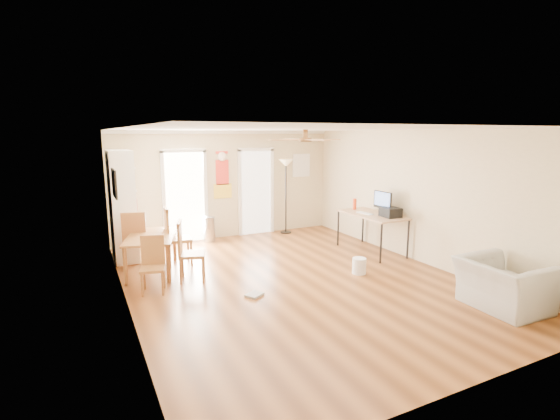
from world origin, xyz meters
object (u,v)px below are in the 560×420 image
dining_chair_right_b (192,251)px  torchiere_lamp (286,197)px  armchair (503,285)px  dining_chair_right_a (179,236)px  computer_desk (371,233)px  printer (390,212)px  dining_chair_far (136,238)px  trash_can (209,229)px  dining_chair_near (152,266)px  bookshelf (122,205)px  wastebasket_a (359,266)px  dining_table (152,253)px

dining_chair_right_b → torchiere_lamp: torchiere_lamp is taller
torchiere_lamp → armchair: bearing=-82.8°
dining_chair_right_a → computer_desk: size_ratio=0.73×
printer → dining_chair_right_a: bearing=166.3°
dining_chair_far → torchiere_lamp: (3.80, 1.01, 0.42)m
dining_chair_far → trash_can: 2.09m
dining_chair_far → printer: 5.13m
dining_chair_near → armchair: dining_chair_near is taller
bookshelf → dining_chair_right_b: (0.91, -1.87, -0.58)m
dining_chair_near → trash_can: size_ratio=1.52×
trash_can → dining_chair_near: bearing=-122.9°
dining_chair_near → trash_can: (1.75, 2.70, -0.16)m
dining_chair_right_b → trash_can: 2.64m
dining_chair_far → armchair: (4.50, -4.55, -0.17)m
bookshelf → armchair: (4.66, -5.06, -0.74)m
computer_desk → wastebasket_a: size_ratio=5.36×
dining_chair_right_b → computer_desk: bearing=-71.6°
dining_chair_right_a → computer_desk: dining_chair_right_a is taller
dining_chair_far → bookshelf: bearing=-60.5°
dining_chair_near → wastebasket_a: dining_chair_near is taller
dining_chair_near → dining_chair_far: bearing=106.6°
dining_chair_right_b → dining_chair_far: 1.56m
bookshelf → dining_chair_far: size_ratio=2.08×
armchair → torchiere_lamp: bearing=9.8°
dining_table → dining_chair_right_b: (0.55, -0.79, 0.18)m
dining_chair_right_b → dining_chair_far: size_ratio=0.99×
dining_table → dining_chair_far: size_ratio=1.30×
dining_chair_far → wastebasket_a: 4.31m
dining_table → torchiere_lamp: (3.60, 1.58, 0.60)m
trash_can → armchair: size_ratio=0.53×
dining_table → dining_chair_near: dining_chair_near is taller
trash_can → wastebasket_a: (1.78, -3.44, -0.15)m
computer_desk → dining_chair_near: bearing=-176.2°
dining_table → dining_chair_far: (-0.20, 0.57, 0.19)m
computer_desk → printer: 0.68m
bookshelf → computer_desk: (4.82, -1.85, -0.69)m
dining_chair_near → trash_can: bearing=72.4°
dining_chair_far → torchiere_lamp: 3.95m
dining_chair_far → computer_desk: dining_chair_far is taller
dining_chair_near → printer: printer is taller
computer_desk → wastebasket_a: computer_desk is taller
dining_chair_far → wastebasket_a: bearing=159.0°
wastebasket_a → armchair: (0.94, -2.17, 0.22)m
printer → dining_chair_far: bearing=165.4°
dining_table → printer: printer is taller
dining_chair_near → armchair: (4.47, -2.90, -0.09)m
dining_table → armchair: armchair is taller
computer_desk → bookshelf: bearing=159.0°
dining_chair_right_a → armchair: (3.75, -4.20, -0.20)m
dining_chair_right_b → printer: size_ratio=2.75×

